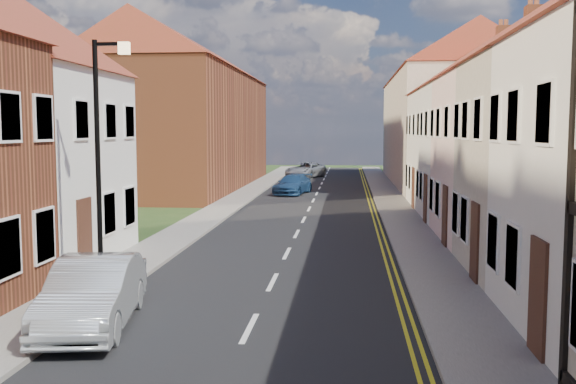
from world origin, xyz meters
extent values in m
cube|color=black|center=(0.00, 30.00, 0.01)|extent=(7.00, 90.00, 0.02)
cube|color=#9F9891|center=(-4.40, 30.00, 0.06)|extent=(1.80, 90.00, 0.12)
cube|color=#9F9891|center=(4.40, 30.00, 0.06)|extent=(1.80, 90.00, 0.12)
cube|color=#FFD0C9|center=(9.30, 28.90, 3.00)|extent=(8.00, 5.80, 6.00)
cube|color=silver|center=(9.30, 34.30, 3.00)|extent=(8.00, 5.00, 6.00)
cube|color=brown|center=(9.30, 32.40, 8.20)|extent=(0.60, 0.60, 1.60)
cube|color=silver|center=(9.30, 39.70, 3.00)|extent=(8.00, 5.80, 6.00)
cube|color=brown|center=(9.30, 37.40, 8.20)|extent=(0.60, 0.60, 1.60)
cube|color=beige|center=(9.30, 55.00, 4.00)|extent=(8.00, 24.00, 8.00)
cube|color=brown|center=(-9.30, 50.00, 4.00)|extent=(8.00, 24.00, 8.00)
cylinder|color=black|center=(-3.90, 20.00, 3.12)|extent=(0.12, 0.12, 6.00)
cube|color=black|center=(-3.55, 20.00, 6.02)|extent=(0.70, 0.08, 0.08)
cube|color=#FFD899|center=(-3.20, 20.00, 5.92)|extent=(0.25, 0.15, 0.28)
imported|color=#B5B9BD|center=(-3.20, 17.82, 0.71)|extent=(2.16, 4.49, 1.42)
imported|color=navy|center=(-1.50, 45.71, 0.61)|extent=(2.53, 4.47, 1.22)
imported|color=#989B9F|center=(-1.64, 59.85, 0.68)|extent=(3.69, 5.32, 1.35)
camera|label=1|loc=(1.97, 5.40, 4.03)|focal=40.00mm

